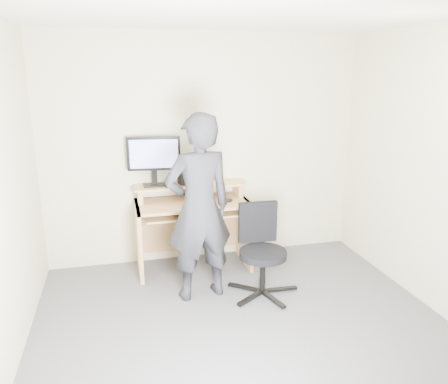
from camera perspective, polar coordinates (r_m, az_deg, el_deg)
name	(u,v)px	position (r m, az deg, el deg)	size (l,w,h in m)	color
ground	(250,339)	(3.73, 3.41, -18.64)	(3.50, 3.50, 0.00)	#59595F
back_wall	(205,150)	(4.85, -2.52, 5.53)	(3.50, 0.02, 2.50)	beige
ceiling	(256,6)	(3.11, 4.20, 23.05)	(3.50, 3.50, 0.02)	white
desk	(192,218)	(4.78, -4.24, -3.35)	(1.20, 0.60, 0.91)	tan
monitor	(154,157)	(4.64, -9.15, 4.57)	(0.55, 0.16, 0.53)	black
external_drive	(183,175)	(4.70, -5.43, 2.16)	(0.07, 0.13, 0.20)	black
travel_mug	(191,176)	(4.70, -4.35, 2.08)	(0.08, 0.08, 0.18)	#AEAEB2
smartphone	(209,184)	(4.72, -2.01, 1.10)	(0.07, 0.13, 0.01)	black
charger	(168,186)	(4.61, -7.32, 0.79)	(0.04, 0.04, 0.04)	black
headphones	(180,183)	(4.76, -5.71, 1.19)	(0.16, 0.16, 0.02)	silver
keyboard	(195,212)	(4.59, -3.83, -2.61)	(0.46, 0.18, 0.03)	black
mouse	(228,200)	(4.62, 0.56, -1.10)	(0.10, 0.06, 0.04)	black
office_chair	(261,247)	(4.22, 4.87, -7.16)	(0.66, 0.68, 0.86)	black
person	(199,208)	(4.00, -3.31, -2.16)	(0.64, 0.42, 1.75)	black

